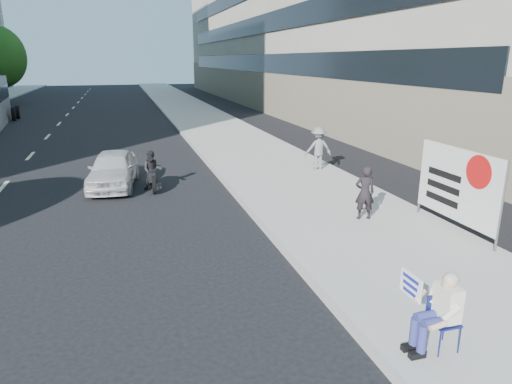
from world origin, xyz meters
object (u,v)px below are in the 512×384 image
object	(u,v)px
protest_banner	(457,185)
white_sedan_near	(113,169)
seated_protester	(438,308)
jogger	(318,148)
pedestrian_woman	(365,193)
motorcycle	(152,172)

from	to	relation	value
protest_banner	white_sedan_near	size ratio (longest dim) A/B	0.78
seated_protester	jogger	bearing A→B (deg)	74.75
pedestrian_woman	motorcycle	xyz separation A→B (m)	(-5.51, 5.37, -0.28)
protest_banner	white_sedan_near	distance (m)	11.58
seated_protester	protest_banner	bearing A→B (deg)	48.51
protest_banner	motorcycle	bearing A→B (deg)	137.02
white_sedan_near	motorcycle	world-z (taller)	motorcycle
seated_protester	jogger	distance (m)	12.26
seated_protester	pedestrian_woman	distance (m)	6.12
seated_protester	white_sedan_near	distance (m)	12.88
protest_banner	motorcycle	distance (m)	10.07
white_sedan_near	protest_banner	bearing A→B (deg)	-33.31
pedestrian_woman	white_sedan_near	distance (m)	9.21
white_sedan_near	motorcycle	bearing A→B (deg)	-21.19
pedestrian_woman	motorcycle	size ratio (longest dim) A/B	0.75
protest_banner	motorcycle	size ratio (longest dim) A/B	1.49
seated_protester	protest_banner	distance (m)	5.79
jogger	protest_banner	distance (m)	7.54
seated_protester	pedestrian_woman	xyz separation A→B (m)	(1.98, 5.79, 0.05)
jogger	white_sedan_near	xyz separation A→B (m)	(-8.11, 0.09, -0.35)
pedestrian_woman	jogger	bearing A→B (deg)	-88.18
seated_protester	motorcycle	xyz separation A→B (m)	(-3.52, 11.16, -0.24)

